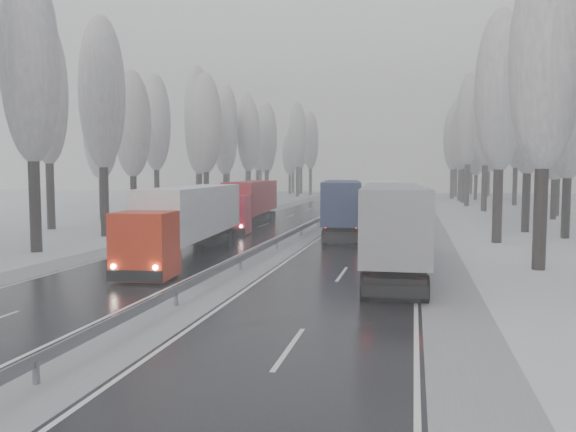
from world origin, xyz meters
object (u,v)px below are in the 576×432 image
at_px(truck_cream_box, 383,198).
at_px(truck_red_white, 189,217).
at_px(truck_grey_tarp, 392,221).
at_px(truck_blue_box, 342,204).
at_px(truck_red_red, 250,201).
at_px(box_truck_distant, 395,194).

distance_m(truck_cream_box, truck_red_white, 28.18).
bearing_deg(truck_red_white, truck_cream_box, 64.49).
height_order(truck_grey_tarp, truck_blue_box, truck_grey_tarp).
distance_m(truck_grey_tarp, truck_red_white, 11.83).
xyz_separation_m(truck_grey_tarp, truck_red_red, (-13.62, 20.53, -0.12)).
relative_size(truck_blue_box, truck_red_red, 1.04).
height_order(truck_cream_box, truck_red_white, truck_red_white).
distance_m(truck_cream_box, truck_red_red, 13.91).
bearing_deg(truck_grey_tarp, box_truck_distant, 88.69).
distance_m(box_truck_distant, truck_red_red, 48.83).
bearing_deg(box_truck_distant, truck_red_white, -97.37).
xyz_separation_m(truck_grey_tarp, box_truck_distant, (-2.10, 67.98, -1.14)).
relative_size(box_truck_distant, truck_red_white, 0.46).
relative_size(truck_blue_box, truck_cream_box, 1.04).
bearing_deg(truck_red_red, box_truck_distant, 71.45).
relative_size(truck_grey_tarp, truck_red_white, 1.05).
bearing_deg(truck_blue_box, truck_cream_box, 71.27).
relative_size(truck_red_white, truck_red_red, 1.00).
bearing_deg(truck_cream_box, box_truck_distant, 88.11).
bearing_deg(truck_grey_tarp, truck_cream_box, 90.95).
xyz_separation_m(box_truck_distant, truck_red_white, (-9.60, -66.27, 1.02)).
relative_size(truck_grey_tarp, truck_blue_box, 1.01).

